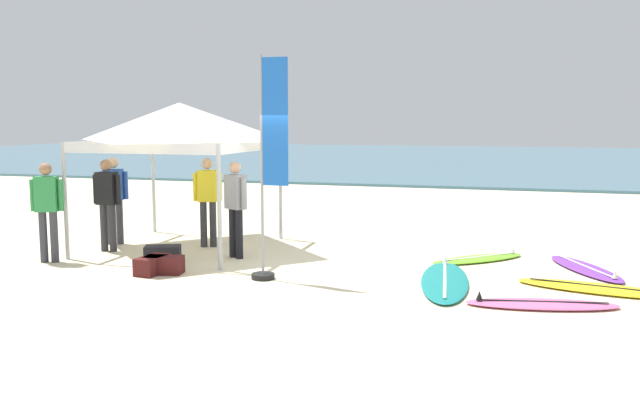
# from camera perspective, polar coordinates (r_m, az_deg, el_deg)

# --- Properties ---
(ground_plane) EXTENTS (80.00, 80.00, 0.00)m
(ground_plane) POSITION_cam_1_polar(r_m,az_deg,el_deg) (11.09, -2.91, -5.64)
(ground_plane) COLOR beige
(sea) EXTENTS (80.00, 36.00, 0.10)m
(sea) POSITION_cam_1_polar(r_m,az_deg,el_deg) (41.51, 11.35, 3.61)
(sea) COLOR teal
(sea) RESTS_ON ground
(canopy_tent) EXTENTS (3.04, 3.04, 2.75)m
(canopy_tent) POSITION_cam_1_polar(r_m,az_deg,el_deg) (12.49, -12.19, 6.67)
(canopy_tent) COLOR #B7B7BC
(canopy_tent) RESTS_ON ground
(surfboard_teal) EXTENTS (0.94, 2.65, 0.19)m
(surfboard_teal) POSITION_cam_1_polar(r_m,az_deg,el_deg) (10.01, 10.86, -6.95)
(surfboard_teal) COLOR #19847F
(surfboard_teal) RESTS_ON ground
(surfboard_lime) EXTENTS (1.74, 1.63, 0.19)m
(surfboard_lime) POSITION_cam_1_polar(r_m,az_deg,el_deg) (11.68, 13.70, -5.00)
(surfboard_lime) COLOR #7AD12D
(surfboard_lime) RESTS_ON ground
(surfboard_yellow) EXTENTS (2.38, 1.05, 0.19)m
(surfboard_yellow) POSITION_cam_1_polar(r_m,az_deg,el_deg) (10.21, 23.43, -7.14)
(surfboard_yellow) COLOR yellow
(surfboard_yellow) RESTS_ON ground
(surfboard_pink) EXTENTS (2.04, 0.89, 0.19)m
(surfboard_pink) POSITION_cam_1_polar(r_m,az_deg,el_deg) (9.10, 18.80, -8.61)
(surfboard_pink) COLOR pink
(surfboard_pink) RESTS_ON ground
(surfboard_purple) EXTENTS (1.31, 2.03, 0.19)m
(surfboard_purple) POSITION_cam_1_polar(r_m,az_deg,el_deg) (11.46, 22.23, -5.56)
(surfboard_purple) COLOR purple
(surfboard_purple) RESTS_ON ground
(person_grey) EXTENTS (0.50, 0.36, 1.71)m
(person_grey) POSITION_cam_1_polar(r_m,az_deg,el_deg) (11.51, -7.41, -0.23)
(person_grey) COLOR black
(person_grey) RESTS_ON ground
(person_green) EXTENTS (0.52, 0.33, 1.71)m
(person_green) POSITION_cam_1_polar(r_m,az_deg,el_deg) (12.01, -22.77, -0.42)
(person_green) COLOR #383842
(person_green) RESTS_ON ground
(person_yellow) EXTENTS (0.53, 0.32, 1.71)m
(person_yellow) POSITION_cam_1_polar(r_m,az_deg,el_deg) (12.62, -9.80, 0.36)
(person_yellow) COLOR #2D2D33
(person_yellow) RESTS_ON ground
(person_black) EXTENTS (0.55, 0.24, 1.71)m
(person_black) POSITION_cam_1_polar(r_m,az_deg,el_deg) (12.63, -18.14, 0.12)
(person_black) COLOR #2D2D33
(person_black) RESTS_ON ground
(person_blue) EXTENTS (0.52, 0.34, 1.71)m
(person_blue) POSITION_cam_1_polar(r_m,az_deg,el_deg) (13.33, -17.59, 0.49)
(person_blue) COLOR #383842
(person_blue) RESTS_ON ground
(banner_flag) EXTENTS (0.60, 0.36, 3.40)m
(banner_flag) POSITION_cam_1_polar(r_m,az_deg,el_deg) (9.84, -4.49, 2.01)
(banner_flag) COLOR #99999E
(banner_flag) RESTS_ON ground
(gear_bag_near_tent) EXTENTS (0.38, 0.63, 0.28)m
(gear_bag_near_tent) POSITION_cam_1_polar(r_m,az_deg,el_deg) (10.73, -14.44, -5.53)
(gear_bag_near_tent) COLOR #4C1919
(gear_bag_near_tent) RESTS_ON ground
(gear_bag_by_pole) EXTENTS (0.68, 0.52, 0.28)m
(gear_bag_by_pole) POSITION_cam_1_polar(r_m,az_deg,el_deg) (11.56, -13.61, -4.60)
(gear_bag_by_pole) COLOR #232328
(gear_bag_by_pole) RESTS_ON ground
(gear_bag_on_sand) EXTENTS (0.65, 0.42, 0.28)m
(gear_bag_on_sand) POSITION_cam_1_polar(r_m,az_deg,el_deg) (10.69, -13.52, -5.54)
(gear_bag_on_sand) COLOR #4C1919
(gear_bag_on_sand) RESTS_ON ground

